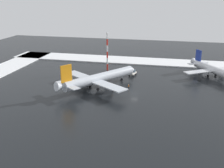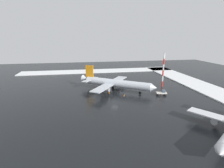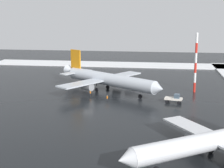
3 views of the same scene
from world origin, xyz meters
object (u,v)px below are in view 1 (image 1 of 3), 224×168
object	(u,v)px
pushback_tug	(133,73)
ground_crew_beside_wing	(112,90)
airplane_distant_tail	(216,70)
airplane_parked_starboard	(98,78)
antenna_mast	(107,52)
ground_crew_mid_apron	(129,86)

from	to	relation	value
pushback_tug	ground_crew_beside_wing	bearing A→B (deg)	-177.55
airplane_distant_tail	pushback_tug	distance (m)	35.91
airplane_parked_starboard	airplane_distant_tail	bearing A→B (deg)	-27.42
pushback_tug	antenna_mast	distance (m)	16.77
antenna_mast	pushback_tug	bearing A→B (deg)	154.23
airplane_parked_starboard	ground_crew_mid_apron	world-z (taller)	airplane_parked_starboard
pushback_tug	airplane_distant_tail	bearing A→B (deg)	-70.54
ground_crew_beside_wing	ground_crew_mid_apron	size ratio (longest dim) A/B	1.00
airplane_distant_tail	ground_crew_beside_wing	bearing A→B (deg)	-88.55
pushback_tug	ground_crew_beside_wing	size ratio (longest dim) A/B	2.90
pushback_tug	ground_crew_mid_apron	xyz separation A→B (m)	(-1.13, 18.07, -0.31)
airplane_parked_starboard	pushback_tug	size ratio (longest dim) A/B	6.91
airplane_parked_starboard	pushback_tug	world-z (taller)	airplane_parked_starboard
airplane_distant_tail	pushback_tug	bearing A→B (deg)	-116.82
pushback_tug	antenna_mast	world-z (taller)	antenna_mast
airplane_distant_tail	antenna_mast	distance (m)	49.34
pushback_tug	ground_crew_mid_apron	distance (m)	18.11
ground_crew_beside_wing	antenna_mast	world-z (taller)	antenna_mast
ground_crew_beside_wing	ground_crew_mid_apron	bearing A→B (deg)	-37.98
airplane_distant_tail	ground_crew_mid_apron	bearing A→B (deg)	-90.83
airplane_parked_starboard	pushback_tug	bearing A→B (deg)	6.72
airplane_parked_starboard	ground_crew_beside_wing	distance (m)	8.18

